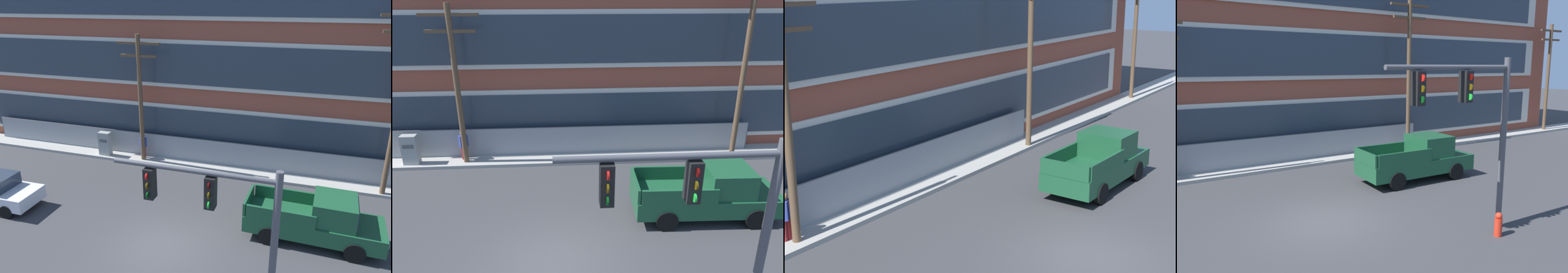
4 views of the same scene
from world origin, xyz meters
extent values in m
plane|color=#38383A|center=(0.00, 0.00, 0.00)|extent=(160.00, 160.00, 0.00)
cube|color=#9E9B93|center=(0.00, 7.99, 0.08)|extent=(80.00, 1.68, 0.16)
cube|color=brown|center=(2.70, 13.56, 7.65)|extent=(43.06, 9.44, 15.29)
cube|color=beige|center=(2.70, 8.77, 2.10)|extent=(39.62, 0.10, 2.75)
cube|color=#2D3844|center=(2.70, 8.71, 2.10)|extent=(37.90, 0.06, 2.29)
cube|color=beige|center=(2.70, 8.77, 5.93)|extent=(39.62, 0.10, 2.75)
cube|color=#2D3844|center=(2.70, 8.71, 5.93)|extent=(37.90, 0.06, 2.29)
cube|color=gray|center=(-2.72, 8.33, 0.80)|extent=(25.84, 0.04, 1.60)
cylinder|color=#4C4C51|center=(10.20, 8.33, 0.80)|extent=(0.06, 0.06, 1.60)
cylinder|color=#4C4C51|center=(-2.72, 8.33, 1.60)|extent=(25.84, 0.05, 0.05)
cylinder|color=#4C4C51|center=(4.73, -3.36, 2.77)|extent=(0.20, 0.20, 5.54)
cylinder|color=#4C4C51|center=(2.47, -3.36, 5.24)|extent=(4.52, 0.14, 0.14)
cube|color=black|center=(2.99, -3.36, 4.69)|extent=(0.28, 0.32, 0.90)
cylinder|color=#4B0807|center=(2.99, -3.54, 4.97)|extent=(0.04, 0.18, 0.18)
cylinder|color=#503E08|center=(2.99, -3.54, 4.69)|extent=(0.04, 0.18, 0.18)
cylinder|color=green|center=(2.99, -3.54, 4.41)|extent=(0.04, 0.18, 0.18)
cube|color=black|center=(1.25, -3.36, 4.69)|extent=(0.28, 0.32, 0.90)
cylinder|color=red|center=(1.25, -3.54, 4.97)|extent=(0.04, 0.18, 0.18)
cylinder|color=#503E08|center=(1.25, -3.54, 4.69)|extent=(0.04, 0.18, 0.18)
cylinder|color=#0A4011|center=(1.25, -3.54, 4.41)|extent=(0.04, 0.18, 0.18)
cube|color=#194C2D|center=(5.77, 2.39, 0.75)|extent=(5.53, 2.19, 0.70)
cube|color=#194C2D|center=(6.53, 2.37, 1.58)|extent=(1.70, 1.90, 0.97)
cube|color=#283342|center=(7.37, 2.34, 1.58)|extent=(0.12, 1.65, 0.72)
cube|color=#194C2D|center=(4.57, 3.38, 1.38)|extent=(2.73, 0.21, 0.56)
cube|color=#194C2D|center=(4.51, 1.49, 1.38)|extent=(2.73, 0.21, 0.56)
cube|color=#194C2D|center=(3.08, 2.48, 1.38)|extent=(0.16, 1.93, 0.56)
cylinder|color=black|center=(7.44, 3.26, 0.40)|extent=(0.81, 0.29, 0.80)
cylinder|color=black|center=(7.37, 1.42, 0.40)|extent=(0.81, 0.29, 0.80)
cylinder|color=black|center=(4.16, 3.37, 0.40)|extent=(0.81, 0.29, 0.80)
cylinder|color=black|center=(4.10, 1.53, 0.40)|extent=(0.81, 0.29, 0.80)
cube|color=white|center=(8.54, 3.01, 0.85)|extent=(0.07, 0.24, 0.16)
cube|color=white|center=(8.49, 1.60, 0.85)|extent=(0.07, 0.24, 0.16)
cylinder|color=brown|center=(9.06, 7.39, 4.65)|extent=(0.26, 0.26, 9.31)
cube|color=brown|center=(9.06, 7.39, 8.81)|extent=(2.71, 0.14, 0.14)
cube|color=brown|center=(9.06, 7.39, 8.11)|extent=(2.30, 0.14, 0.14)
cylinder|color=brown|center=(23.31, 7.71, 4.28)|extent=(0.26, 0.26, 8.56)
cube|color=brown|center=(23.31, 7.71, 8.06)|extent=(2.52, 0.14, 0.14)
cube|color=brown|center=(23.31, 7.71, 7.36)|extent=(2.15, 0.14, 0.14)
cylinder|color=red|center=(4.19, -3.83, 0.29)|extent=(0.24, 0.24, 0.58)
sphere|color=red|center=(4.19, -3.83, 0.67)|extent=(0.22, 0.22, 0.22)
camera|label=1|loc=(5.36, -11.94, 9.47)|focal=35.00mm
camera|label=2|loc=(0.41, -9.92, 8.32)|focal=35.00mm
camera|label=3|loc=(-14.99, -6.39, 7.81)|focal=55.00mm
camera|label=4|loc=(-5.07, -11.31, 5.26)|focal=35.00mm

